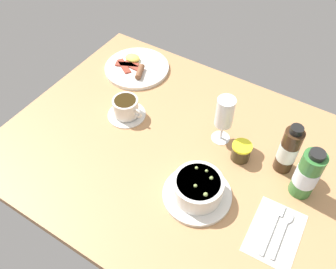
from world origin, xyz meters
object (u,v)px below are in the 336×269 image
(cutlery_setting, at_px, (276,231))
(breakfast_plate, at_px, (136,67))
(coffee_cup, at_px, (126,108))
(jam_jar, at_px, (241,152))
(sauce_bottle_brown, at_px, (288,150))
(sauce_bottle_green, at_px, (307,174))
(porridge_bowl, at_px, (198,189))
(wine_glass, at_px, (225,114))

(cutlery_setting, bearing_deg, breakfast_plate, 153.15)
(coffee_cup, height_order, jam_jar, coffee_cup)
(coffee_cup, relative_size, sauce_bottle_brown, 0.76)
(jam_jar, xyz_separation_m, sauce_bottle_green, (0.20, -0.02, 0.05))
(coffee_cup, bearing_deg, jam_jar, 5.32)
(coffee_cup, height_order, sauce_bottle_brown, sauce_bottle_brown)
(cutlery_setting, height_order, jam_jar, jam_jar)
(porridge_bowl, height_order, sauce_bottle_green, sauce_bottle_green)
(wine_glass, bearing_deg, breakfast_plate, 161.90)
(cutlery_setting, bearing_deg, sauce_bottle_brown, 106.30)
(wine_glass, distance_m, breakfast_plate, 0.47)
(coffee_cup, relative_size, jam_jar, 2.25)
(sauce_bottle_brown, height_order, sauce_bottle_green, sauce_bottle_brown)
(wine_glass, bearing_deg, porridge_bowl, -80.04)
(porridge_bowl, xyz_separation_m, sauce_bottle_brown, (0.17, 0.23, 0.04))
(jam_jar, relative_size, breakfast_plate, 0.24)
(sauce_bottle_brown, distance_m, breakfast_plate, 0.67)
(coffee_cup, bearing_deg, breakfast_plate, 117.91)
(coffee_cup, bearing_deg, cutlery_setting, -13.10)
(porridge_bowl, distance_m, sauce_bottle_green, 0.30)
(porridge_bowl, distance_m, wine_glass, 0.25)
(breakfast_plate, bearing_deg, wine_glass, -18.10)
(sauce_bottle_green, xyz_separation_m, breakfast_plate, (-0.72, 0.20, -0.07))
(cutlery_setting, xyz_separation_m, sauce_bottle_brown, (-0.06, 0.21, 0.08))
(jam_jar, bearing_deg, wine_glass, 154.99)
(breakfast_plate, bearing_deg, coffee_cup, -62.09)
(wine_glass, bearing_deg, coffee_cup, -166.29)
(coffee_cup, relative_size, wine_glass, 0.80)
(porridge_bowl, relative_size, wine_glass, 1.16)
(sauce_bottle_brown, height_order, breakfast_plate, sauce_bottle_brown)
(porridge_bowl, bearing_deg, cutlery_setting, 3.69)
(porridge_bowl, xyz_separation_m, sauce_bottle_green, (0.24, 0.17, 0.04))
(coffee_cup, distance_m, breakfast_plate, 0.25)
(cutlery_setting, height_order, wine_glass, wine_glass)
(jam_jar, distance_m, sauce_bottle_green, 0.20)
(porridge_bowl, relative_size, cutlery_setting, 1.05)
(cutlery_setting, bearing_deg, jam_jar, 136.54)
(cutlery_setting, relative_size, wine_glass, 1.10)
(jam_jar, distance_m, sauce_bottle_brown, 0.14)
(porridge_bowl, xyz_separation_m, cutlery_setting, (0.23, 0.01, -0.03))
(jam_jar, relative_size, sauce_bottle_brown, 0.34)
(jam_jar, height_order, sauce_bottle_green, sauce_bottle_green)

